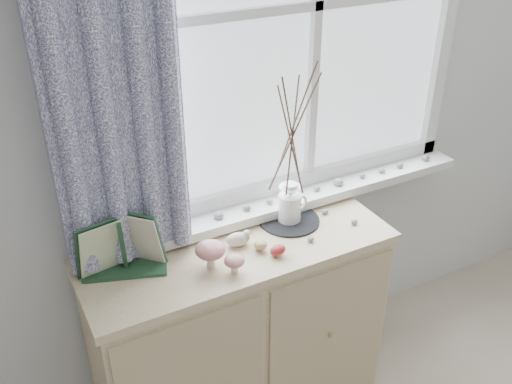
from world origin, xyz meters
TOP-DOWN VIEW (x-y plane):
  - sideboard at (-0.15, 1.75)m, footprint 1.20×0.45m
  - botanical_book at (-0.57, 1.78)m, footprint 0.36×0.23m
  - toadstool_cluster at (-0.27, 1.68)m, footprint 0.15×0.16m
  - wooden_eggs at (-0.09, 1.70)m, footprint 0.13×0.17m
  - songbird_figurine at (-0.15, 1.76)m, footprint 0.13×0.08m
  - crocheted_doily at (0.11, 1.82)m, footprint 0.25×0.25m
  - twig_pitcher at (0.11, 1.82)m, footprint 0.28×0.28m
  - sideboard_pebbles at (0.18, 1.76)m, footprint 0.33×0.23m

SIDE VIEW (x-z plane):
  - sideboard at x=-0.15m, z-range 0.00..0.85m
  - crocheted_doily at x=0.11m, z-range 0.85..0.86m
  - sideboard_pebbles at x=0.18m, z-range 0.85..0.87m
  - wooden_eggs at x=-0.09m, z-range 0.84..0.90m
  - songbird_figurine at x=-0.15m, z-range 0.85..0.91m
  - toadstool_cluster at x=-0.27m, z-range 0.86..0.96m
  - botanical_book at x=-0.57m, z-range 0.85..1.08m
  - twig_pitcher at x=0.11m, z-range 0.90..1.60m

